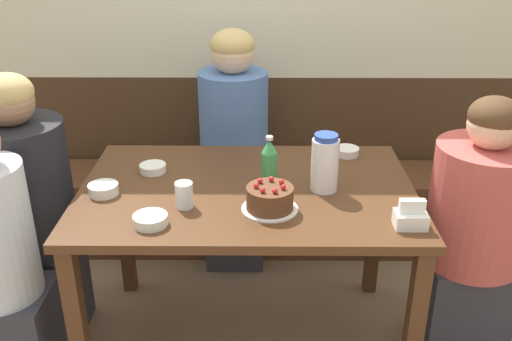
% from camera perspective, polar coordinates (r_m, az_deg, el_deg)
% --- Properties ---
extents(ground_plane, '(12.00, 12.00, 0.00)m').
position_cam_1_polar(ground_plane, '(2.68, -0.78, -16.56)').
color(ground_plane, '#846B51').
extents(back_wall, '(4.80, 0.04, 2.50)m').
position_cam_1_polar(back_wall, '(3.11, -0.52, 15.06)').
color(back_wall, '#3D2819').
rests_on(back_wall, ground_plane).
extents(bench_seat, '(2.28, 0.38, 0.44)m').
position_cam_1_polar(bench_seat, '(3.24, -0.51, -3.84)').
color(bench_seat, '#56331E').
rests_on(bench_seat, ground_plane).
extents(dining_table, '(1.32, 0.87, 0.77)m').
position_cam_1_polar(dining_table, '(2.30, -0.88, -3.86)').
color(dining_table, '#4C2D19').
rests_on(dining_table, ground_plane).
extents(birthday_cake, '(0.21, 0.21, 0.11)m').
position_cam_1_polar(birthday_cake, '(2.07, 1.39, -2.82)').
color(birthday_cake, white).
rests_on(birthday_cake, dining_table).
extents(water_pitcher, '(0.11, 0.11, 0.23)m').
position_cam_1_polar(water_pitcher, '(2.21, 6.90, 0.74)').
color(water_pitcher, white).
rests_on(water_pitcher, dining_table).
extents(soju_bottle, '(0.06, 0.06, 0.21)m').
position_cam_1_polar(soju_bottle, '(2.24, 1.33, 0.85)').
color(soju_bottle, '#388E4C').
rests_on(soju_bottle, dining_table).
extents(napkin_holder, '(0.11, 0.08, 0.11)m').
position_cam_1_polar(napkin_holder, '(2.03, 15.22, -4.51)').
color(napkin_holder, white).
rests_on(napkin_holder, dining_table).
extents(bowl_soup_white, '(0.11, 0.11, 0.03)m').
position_cam_1_polar(bowl_soup_white, '(2.42, -10.27, 0.24)').
color(bowl_soup_white, white).
rests_on(bowl_soup_white, dining_table).
extents(bowl_rice_small, '(0.12, 0.12, 0.04)m').
position_cam_1_polar(bowl_rice_small, '(2.27, -15.02, -1.82)').
color(bowl_rice_small, white).
rests_on(bowl_rice_small, dining_table).
extents(bowl_side_dish, '(0.11, 0.11, 0.03)m').
position_cam_1_polar(bowl_side_dish, '(2.58, 9.05, 1.90)').
color(bowl_side_dish, white).
rests_on(bowl_side_dish, dining_table).
extents(bowl_sauce_shallow, '(0.12, 0.12, 0.04)m').
position_cam_1_polar(bowl_sauce_shallow, '(2.02, -10.52, -4.88)').
color(bowl_sauce_shallow, white).
rests_on(bowl_sauce_shallow, dining_table).
extents(glass_water_tall, '(0.07, 0.07, 0.10)m').
position_cam_1_polar(glass_water_tall, '(2.10, -7.20, -2.44)').
color(glass_water_tall, silver).
rests_on(glass_water_tall, dining_table).
extents(person_teal_shirt, '(0.38, 0.38, 1.21)m').
position_cam_1_polar(person_teal_shirt, '(2.58, -21.74, -4.05)').
color(person_teal_shirt, '#33333D').
rests_on(person_teal_shirt, ground_plane).
extents(person_pale_blue_shirt, '(0.35, 0.35, 1.26)m').
position_cam_1_polar(person_pale_blue_shirt, '(2.95, -2.20, 1.72)').
color(person_pale_blue_shirt, '#33333D').
rests_on(person_pale_blue_shirt, ground_plane).
extents(person_dark_striped, '(0.39, 0.39, 1.15)m').
position_cam_1_polar(person_dark_striped, '(2.48, 20.96, -5.84)').
color(person_dark_striped, '#33333D').
rests_on(person_dark_striped, ground_plane).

